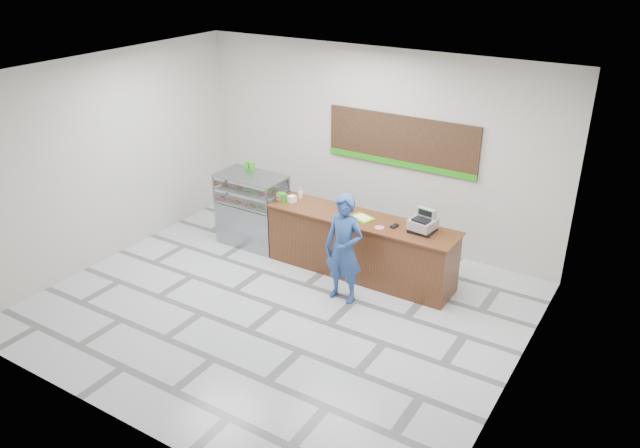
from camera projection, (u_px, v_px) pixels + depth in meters
The scene contains 16 objects.
floor at pixel (279, 307), 9.56m from camera, with size 7.00×7.00×0.00m, color #BDBDC1.
back_wall at pixel (374, 146), 11.13m from camera, with size 7.00×7.00×0.00m, color beige.
ceiling at pixel (272, 78), 8.09m from camera, with size 7.00×7.00×0.00m, color silver.
sales_counter at pixel (360, 246), 10.27m from camera, with size 3.26×0.76×1.03m.
display_case at pixel (252, 209), 11.27m from camera, with size 1.22×0.72×1.33m.
menu_board at pixel (401, 142), 10.76m from camera, with size 2.80×0.06×0.90m.
cash_register at pixel (423, 223), 9.56m from camera, with size 0.41×0.42×0.34m.
card_terminal at pixel (394, 226), 9.74m from camera, with size 0.07×0.14×0.04m, color black.
serving_tray at pixel (362, 218), 10.05m from camera, with size 0.43×0.36×0.02m.
napkin_box at pixel (292, 199), 10.65m from camera, with size 0.12×0.12×0.11m, color white.
straw_cup at pixel (301, 195), 10.81m from camera, with size 0.08×0.08×0.11m, color silver.
promo_box at pixel (281, 197), 10.68m from camera, with size 0.16×0.11×0.14m, color #259913.
donut_decal at pixel (379, 227), 9.73m from camera, with size 0.16×0.16×0.00m, color #FE678A.
green_cup_left at pixel (247, 165), 11.30m from camera, with size 0.09×0.09×0.13m, color #259913.
green_cup_right at pixel (252, 166), 11.24m from camera, with size 0.09×0.09×0.14m, color #259913.
customer at pixel (344, 249), 9.43m from camera, with size 0.64×0.42×1.74m, color #284889.
Camera 1 is at (4.83, -6.58, 5.18)m, focal length 35.00 mm.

